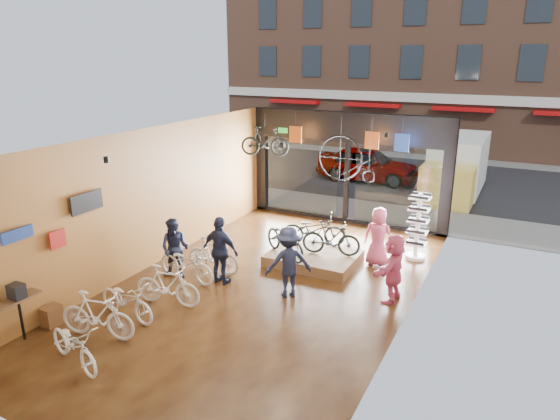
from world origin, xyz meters
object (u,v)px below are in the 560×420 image
Objects in this scene: customer_1 at (175,248)px; customer_2 at (221,251)px; customer_4 at (378,237)px; hung_bike at (265,141)px; display_platform at (314,258)px; display_bike_mid at (331,238)px; customer_5 at (393,268)px; floor_bike_0 at (74,345)px; customer_3 at (289,262)px; floor_bike_3 at (167,286)px; floor_bike_4 at (186,263)px; box_truck at (455,168)px; floor_bike_2 at (127,300)px; floor_bike_5 at (213,255)px; penny_farthing at (349,161)px; floor_bike_1 at (97,315)px; display_bike_left at (285,239)px; display_bike_right at (314,229)px; sunglasses_rack at (418,226)px; street_car at (367,164)px.

customer_2 is (1.28, 0.22, 0.09)m from customer_1.
hung_bike is at bearing -22.70° from customer_4.
display_platform is 0.80m from display_bike_mid.
display_bike_mid is 1.30m from customer_4.
customer_1 is 5.55m from customer_5.
customer_2 reaches higher than floor_bike_0.
customer_3 is at bearing -12.82° from floor_bike_0.
floor_bike_3 is 5.83m from customer_4.
box_truck is at bearing -17.24° from floor_bike_4.
box_truck is 3.70× the size of display_bike_mid.
customer_5 is at bearing -69.35° from floor_bike_4.
floor_bike_2 is at bearing -50.72° from customer_5.
floor_bike_3 is 2.02m from floor_bike_5.
floor_bike_1 is at bearing -107.75° from penny_farthing.
floor_bike_2 is 1.04× the size of display_bike_mid.
penny_farthing reaches higher than display_bike_left.
floor_bike_4 is 2.79m from customer_3.
floor_bike_1 is at bearing 141.38° from display_bike_right.
floor_bike_5 is at bearing -35.64° from customer_2.
box_truck is at bearing -53.32° from hung_bike.
floor_bike_1 is at bearing 79.59° from customer_2.
customer_3 is at bearing 171.39° from display_bike_right.
customer_2 reaches higher than display_bike_right.
display_bike_right is at bearing -139.05° from hung_bike.
customer_3 is (2.31, 1.69, 0.39)m from floor_bike_3.
sunglasses_rack reaches higher than customer_2.
box_truck is at bearing -1.00° from floor_bike_0.
floor_bike_5 is 5.18m from penny_farthing.
floor_bike_0 is 3.99m from floor_bike_4.
floor_bike_0 is at bearing 178.14° from street_car.
floor_bike_3 is (0.03, 2.69, 0.06)m from floor_bike_0.
customer_4 is (3.69, 4.50, 0.33)m from floor_bike_3.
display_bike_mid reaches higher than floor_bike_1.
display_platform is 1.45× the size of customer_4.
floor_bike_4 is (-0.00, 2.17, 0.03)m from floor_bike_2.
customer_5 is at bearing -141.43° from display_bike_right.
floor_bike_1 is at bearing -122.07° from sunglasses_rack.
floor_bike_1 is at bearing -96.90° from customer_1.
hung_bike reaches higher than sunglasses_rack.
hung_bike is (-0.53, 3.92, 2.44)m from floor_bike_5.
customer_4 is at bearing -46.08° from floor_bike_4.
display_bike_left is 3.98m from hung_bike.
hung_bike is (-4.31, 1.44, 2.10)m from customer_4.
box_truck is at bearing 74.96° from display_platform.
display_bike_mid is (1.10, 0.63, 0.01)m from display_bike_left.
customer_2 is at bearing -12.12° from floor_bike_2.
box_truck is at bearing -99.68° from customer_4.
box_truck reaches higher than customer_3.
floor_bike_1 is at bearing 52.71° from customer_4.
display_platform is 1.50× the size of customer_1.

